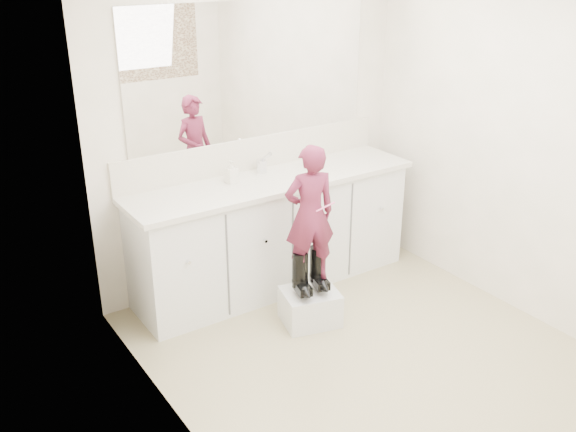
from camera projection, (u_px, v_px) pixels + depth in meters
floor at (374, 358)px, 4.20m from camera, size 3.00×3.00×0.00m
wall_back at (252, 129)px, 4.88m from camera, size 2.60×0.00×2.60m
wall_left at (180, 239)px, 3.06m from camera, size 0.00×3.00×3.00m
wall_right at (527, 150)px, 4.39m from camera, size 0.00×3.00×3.00m
vanity_cabinet at (273, 234)px, 4.97m from camera, size 2.20×0.55×0.85m
countertop at (273, 181)px, 4.78m from camera, size 2.28×0.58×0.04m
backsplash at (254, 153)px, 4.94m from camera, size 2.28×0.03×0.25m
mirror at (252, 71)px, 4.69m from camera, size 2.00×0.02×1.00m
faucet at (262, 166)px, 4.88m from camera, size 0.08×0.08×0.10m
cup at (310, 163)px, 4.96m from camera, size 0.13×0.13×0.09m
soap_bottle at (231, 172)px, 4.66m from camera, size 0.08×0.09×0.17m
step_stool at (310, 307)px, 4.56m from camera, size 0.45×0.41×0.25m
boot_left at (300, 273)px, 4.42m from camera, size 0.17×0.24×0.32m
boot_right at (318, 268)px, 4.50m from camera, size 0.17×0.24×0.32m
toddler at (310, 214)px, 4.29m from camera, size 0.40×0.31×0.97m
toothbrush at (325, 207)px, 4.24m from camera, size 0.13×0.05×0.06m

